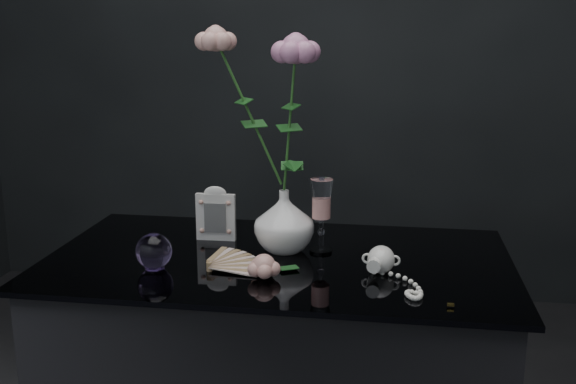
% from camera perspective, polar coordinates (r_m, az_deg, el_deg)
% --- Properties ---
extents(vase, '(0.14, 0.14, 0.15)m').
position_cam_1_polar(vase, '(1.56, -0.33, -2.47)').
color(vase, white).
rests_on(vase, table).
extents(wine_glass, '(0.06, 0.06, 0.17)m').
position_cam_1_polar(wine_glass, '(1.55, 2.83, -2.04)').
color(wine_glass, white).
rests_on(wine_glass, table).
extents(picture_frame, '(0.10, 0.08, 0.14)m').
position_cam_1_polar(picture_frame, '(1.65, -6.13, -1.80)').
color(picture_frame, silver).
rests_on(picture_frame, table).
extents(paperweight, '(0.08, 0.08, 0.08)m').
position_cam_1_polar(paperweight, '(1.49, -11.29, -4.94)').
color(paperweight, '#AA85D9').
rests_on(paperweight, table).
extents(paper_fan, '(0.26, 0.22, 0.02)m').
position_cam_1_polar(paper_fan, '(1.46, -6.66, -6.21)').
color(paper_fan, beige).
rests_on(paper_fan, table).
extents(loose_rose, '(0.12, 0.16, 0.05)m').
position_cam_1_polar(loose_rose, '(1.41, -2.07, -6.30)').
color(loose_rose, '#DA9A8D').
rests_on(loose_rose, table).
extents(pearl_jar, '(0.22, 0.23, 0.06)m').
position_cam_1_polar(pearl_jar, '(1.46, 7.89, -5.58)').
color(pearl_jar, white).
rests_on(pearl_jar, table).
extents(roses, '(0.25, 0.13, 0.41)m').
position_cam_1_polar(roses, '(1.52, -1.88, 7.77)').
color(roses, '#DE9E92').
rests_on(roses, vase).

